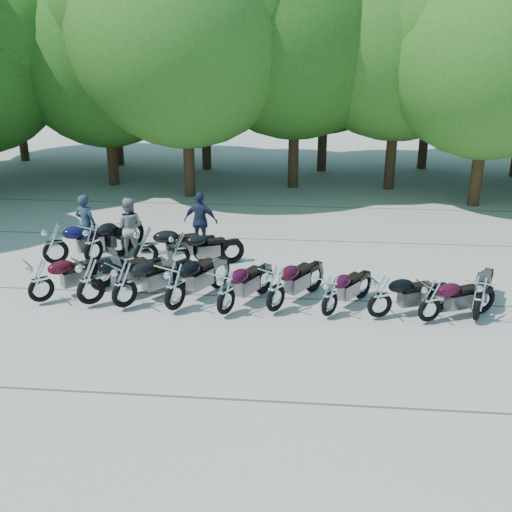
# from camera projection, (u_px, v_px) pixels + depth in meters

# --- Properties ---
(ground) EXTENTS (90.00, 90.00, 0.00)m
(ground) POSITION_uv_depth(u_px,v_px,m) (250.00, 324.00, 13.60)
(ground) COLOR gray
(ground) RESTS_ON ground
(tree_2) EXTENTS (7.31, 7.31, 8.97)m
(tree_2) POSITION_uv_depth(u_px,v_px,m) (104.00, 57.00, 24.34)
(tree_2) COLOR #3A2614
(tree_2) RESTS_ON ground
(tree_3) EXTENTS (8.70, 8.70, 10.67)m
(tree_3) POSITION_uv_depth(u_px,v_px,m) (184.00, 30.00, 22.18)
(tree_3) COLOR #3A2614
(tree_3) RESTS_ON ground
(tree_4) EXTENTS (9.13, 9.13, 11.20)m
(tree_4) POSITION_uv_depth(u_px,v_px,m) (296.00, 22.00, 23.45)
(tree_4) COLOR #3A2614
(tree_4) RESTS_ON ground
(tree_5) EXTENTS (9.04, 9.04, 11.10)m
(tree_5) POSITION_uv_depth(u_px,v_px,m) (401.00, 23.00, 23.23)
(tree_5) COLOR #3A2614
(tree_5) RESTS_ON ground
(tree_6) EXTENTS (8.00, 8.00, 9.82)m
(tree_6) POSITION_uv_depth(u_px,v_px,m) (494.00, 45.00, 21.02)
(tree_6) COLOR #3A2614
(tree_6) RESTS_ON ground
(tree_9) EXTENTS (7.59, 7.59, 9.32)m
(tree_9) POSITION_uv_depth(u_px,v_px,m) (10.00, 48.00, 29.23)
(tree_9) COLOR #3A2614
(tree_9) RESTS_ON ground
(tree_10) EXTENTS (7.78, 7.78, 9.55)m
(tree_10) POSITION_uv_depth(u_px,v_px,m) (111.00, 46.00, 28.16)
(tree_10) COLOR #3A2614
(tree_10) RESTS_ON ground
(tree_11) EXTENTS (7.56, 7.56, 9.28)m
(tree_11) POSITION_uv_depth(u_px,v_px,m) (204.00, 50.00, 27.33)
(tree_11) COLOR #3A2614
(tree_11) RESTS_ON ground
(tree_12) EXTENTS (7.88, 7.88, 9.67)m
(tree_12) POSITION_uv_depth(u_px,v_px,m) (326.00, 45.00, 26.81)
(tree_12) COLOR #3A2614
(tree_12) RESTS_ON ground
(tree_13) EXTENTS (8.31, 8.31, 10.20)m
(tree_13) POSITION_uv_depth(u_px,v_px,m) (434.00, 37.00, 27.23)
(tree_13) COLOR #3A2614
(tree_13) RESTS_ON ground
(motorcycle_0) EXTENTS (2.08, 2.05, 1.27)m
(motorcycle_0) POSITION_uv_depth(u_px,v_px,m) (40.00, 280.00, 14.40)
(motorcycle_0) COLOR #3B0811
(motorcycle_0) RESTS_ON ground
(motorcycle_1) EXTENTS (2.32, 2.24, 1.40)m
(motorcycle_1) POSITION_uv_depth(u_px,v_px,m) (90.00, 280.00, 14.24)
(motorcycle_1) COLOR black
(motorcycle_1) RESTS_ON ground
(motorcycle_2) EXTENTS (2.10, 2.29, 1.35)m
(motorcycle_2) POSITION_uv_depth(u_px,v_px,m) (124.00, 283.00, 14.10)
(motorcycle_2) COLOR black
(motorcycle_2) RESTS_ON ground
(motorcycle_3) EXTENTS (1.79, 2.50, 1.38)m
(motorcycle_3) POSITION_uv_depth(u_px,v_px,m) (175.00, 285.00, 13.96)
(motorcycle_3) COLOR black
(motorcycle_3) RESTS_ON ground
(motorcycle_4) EXTENTS (1.66, 2.30, 1.27)m
(motorcycle_4) POSITION_uv_depth(u_px,v_px,m) (226.00, 291.00, 13.77)
(motorcycle_4) COLOR #30061A
(motorcycle_4) RESTS_ON ground
(motorcycle_5) EXTENTS (1.84, 2.33, 1.31)m
(motorcycle_5) POSITION_uv_depth(u_px,v_px,m) (276.00, 288.00, 13.89)
(motorcycle_5) COLOR #320616
(motorcycle_5) RESTS_ON ground
(motorcycle_6) EXTENTS (1.69, 2.04, 1.16)m
(motorcycle_6) POSITION_uv_depth(u_px,v_px,m) (330.00, 295.00, 13.71)
(motorcycle_6) COLOR #33071F
(motorcycle_6) RESTS_ON ground
(motorcycle_7) EXTENTS (2.22, 1.40, 1.20)m
(motorcycle_7) POSITION_uv_depth(u_px,v_px,m) (380.00, 296.00, 13.61)
(motorcycle_7) COLOR black
(motorcycle_7) RESTS_ON ground
(motorcycle_8) EXTENTS (2.13, 1.49, 1.17)m
(motorcycle_8) POSITION_uv_depth(u_px,v_px,m) (430.00, 300.00, 13.42)
(motorcycle_8) COLOR #360718
(motorcycle_8) RESTS_ON ground
(motorcycle_9) EXTENTS (1.42, 2.26, 1.23)m
(motorcycle_9) POSITION_uv_depth(u_px,v_px,m) (479.00, 297.00, 13.49)
(motorcycle_9) COLOR black
(motorcycle_9) RESTS_ON ground
(motorcycle_10) EXTENTS (2.52, 1.96, 1.41)m
(motorcycle_10) POSITION_uv_depth(u_px,v_px,m) (55.00, 243.00, 16.75)
(motorcycle_10) COLOR black
(motorcycle_10) RESTS_ON ground
(motorcycle_11) EXTENTS (1.68, 2.51, 1.37)m
(motorcycle_11) POSITION_uv_depth(u_px,v_px,m) (93.00, 242.00, 16.87)
(motorcycle_11) COLOR black
(motorcycle_11) RESTS_ON ground
(motorcycle_12) EXTENTS (2.51, 1.56, 1.36)m
(motorcycle_12) POSITION_uv_depth(u_px,v_px,m) (145.00, 246.00, 16.59)
(motorcycle_12) COLOR black
(motorcycle_12) RESTS_ON ground
(motorcycle_13) EXTENTS (2.21, 1.43, 1.20)m
(motorcycle_13) POSITION_uv_depth(u_px,v_px,m) (179.00, 249.00, 16.59)
(motorcycle_13) COLOR black
(motorcycle_13) RESTS_ON ground
(rider_0) EXTENTS (0.75, 0.59, 1.80)m
(rider_0) POSITION_uv_depth(u_px,v_px,m) (86.00, 224.00, 17.72)
(rider_0) COLOR #1E2E3F
(rider_0) RESTS_ON ground
(rider_1) EXTENTS (0.87, 0.68, 1.78)m
(rider_1) POSITION_uv_depth(u_px,v_px,m) (129.00, 227.00, 17.46)
(rider_1) COLOR gray
(rider_1) RESTS_ON ground
(rider_2) EXTENTS (1.10, 0.59, 1.79)m
(rider_2) POSITION_uv_depth(u_px,v_px,m) (201.00, 221.00, 18.00)
(rider_2) COLOR #212945
(rider_2) RESTS_ON ground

